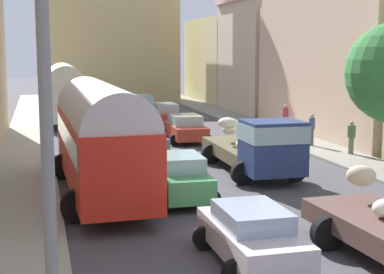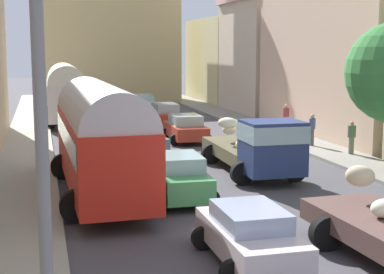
{
  "view_description": "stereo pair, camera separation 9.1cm",
  "coord_description": "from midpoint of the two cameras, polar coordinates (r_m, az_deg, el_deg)",
  "views": [
    {
      "loc": [
        -6.57,
        -4.01,
        5.15
      ],
      "look_at": [
        0.0,
        20.99,
        1.22
      ],
      "focal_mm": 54.62,
      "sensor_mm": 36.0,
      "label": 1
    },
    {
      "loc": [
        -6.49,
        -4.03,
        5.15
      ],
      "look_at": [
        0.0,
        20.99,
        1.22
      ],
      "focal_mm": 54.62,
      "sensor_mm": 36.0,
      "label": 2
    }
  ],
  "objects": [
    {
      "name": "building_right_3",
      "position": [
        47.6,
        7.43,
        8.14
      ],
      "size": [
        6.32,
        9.11,
        9.52
      ],
      "color": "beige",
      "rests_on": "ground"
    },
    {
      "name": "sidewalk_left",
      "position": [
        31.44,
        -15.85,
        -0.99
      ],
      "size": [
        2.5,
        70.0,
        0.14
      ],
      "primitive_type": "cube",
      "color": "#AFAA96",
      "rests_on": "ground"
    },
    {
      "name": "distant_church",
      "position": [
        57.2,
        -8.29,
        9.49
      ],
      "size": [
        12.66,
        7.71,
        19.65
      ],
      "color": "tan",
      "rests_on": "ground"
    },
    {
      "name": "cargo_truck_1",
      "position": [
        23.66,
        6.35,
        -0.87
      ],
      "size": [
        3.1,
        7.17,
        2.47
      ],
      "color": "navy",
      "rests_on": "ground"
    },
    {
      "name": "pedestrian_2",
      "position": [
        28.96,
        15.2,
        0.03
      ],
      "size": [
        0.53,
        0.53,
        1.72
      ],
      "color": "slate",
      "rests_on": "ground"
    },
    {
      "name": "pedestrian_3",
      "position": [
        30.93,
        11.54,
        0.83
      ],
      "size": [
        0.41,
        0.41,
        1.8
      ],
      "color": "#54494E",
      "rests_on": "ground"
    },
    {
      "name": "pedestrian_0",
      "position": [
        36.39,
        9.04,
        1.98
      ],
      "size": [
        0.51,
        0.51,
        1.76
      ],
      "color": "#767252",
      "rests_on": "ground"
    },
    {
      "name": "building_right_2",
      "position": [
        36.05,
        14.92,
        10.75
      ],
      "size": [
        5.83,
        14.77,
        13.26
      ],
      "color": "beige",
      "rests_on": "ground"
    },
    {
      "name": "car_6",
      "position": [
        39.94,
        -7.52,
        2.22
      ],
      "size": [
        2.35,
        4.37,
        1.44
      ],
      "color": "gray",
      "rests_on": "ground"
    },
    {
      "name": "sidewalk_right",
      "position": [
        34.32,
        9.12,
        0.02
      ],
      "size": [
        2.5,
        70.0,
        0.14
      ],
      "primitive_type": "cube",
      "color": "gray",
      "rests_on": "ground"
    },
    {
      "name": "car_5",
      "position": [
        28.19,
        -5.03,
        -0.25
      ],
      "size": [
        2.4,
        4.43,
        1.6
      ],
      "color": "slate",
      "rests_on": "ground"
    },
    {
      "name": "car_1",
      "position": [
        38.93,
        -2.77,
        2.17
      ],
      "size": [
        2.34,
        3.95,
        1.55
      ],
      "color": "#B63420",
      "rests_on": "ground"
    },
    {
      "name": "parked_bus_0",
      "position": [
        20.59,
        -9.03,
        0.31
      ],
      "size": [
        3.39,
        9.93,
        3.99
      ],
      "color": "red",
      "rests_on": "ground"
    },
    {
      "name": "car_0",
      "position": [
        32.5,
        -0.75,
        0.87
      ],
      "size": [
        2.41,
        3.97,
        1.5
      ],
      "color": "#B23424",
      "rests_on": "ground"
    },
    {
      "name": "car_3",
      "position": [
        14.3,
        5.66,
        -9.46
      ],
      "size": [
        2.27,
        3.92,
        1.4
      ],
      "color": "silver",
      "rests_on": "ground"
    },
    {
      "name": "parked_bus_1",
      "position": [
        41.34,
        -12.4,
        4.42
      ],
      "size": [
        3.4,
        9.08,
        4.1
      ],
      "color": "silver",
      "rests_on": "ground"
    },
    {
      "name": "building_right_4",
      "position": [
        57.35,
        2.78,
        7.46
      ],
      "size": [
        4.41,
        11.61,
        7.96
      ],
      "color": "beige",
      "rests_on": "ground"
    },
    {
      "name": "streetlamp_near",
      "position": [
        7.24,
        -12.34,
        -3.07
      ],
      "size": [
        1.72,
        0.28,
        6.17
      ],
      "color": "gray",
      "rests_on": "ground"
    },
    {
      "name": "car_4",
      "position": [
        20.04,
        -1.26,
        -3.93
      ],
      "size": [
        2.25,
        3.94,
        1.57
      ],
      "color": "#459D53",
      "rests_on": "ground"
    },
    {
      "name": "ground_plane",
      "position": [
        32.12,
        -2.81,
        -0.6
      ],
      "size": [
        154.0,
        154.0,
        0.0
      ],
      "primitive_type": "plane",
      "color": "#4D4A50"
    },
    {
      "name": "car_2",
      "position": [
        45.95,
        -4.91,
        3.17
      ],
      "size": [
        2.18,
        3.64,
        1.59
      ],
      "color": "silver",
      "rests_on": "ground"
    }
  ]
}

